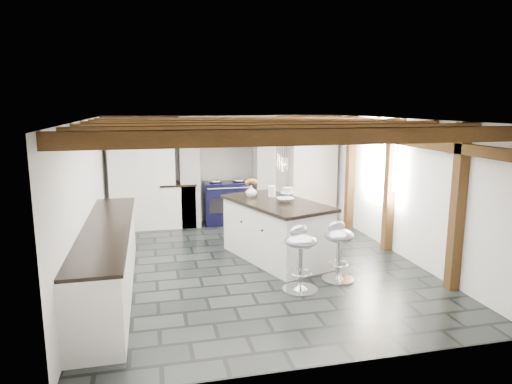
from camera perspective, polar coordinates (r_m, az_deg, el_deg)
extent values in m
plane|color=black|center=(7.42, -0.05, -8.97)|extent=(6.00, 6.00, 0.00)
plane|color=white|center=(10.02, -3.95, 2.97)|extent=(5.00, 0.00, 5.00)
plane|color=white|center=(7.00, -20.42, -1.11)|extent=(0.00, 6.00, 6.00)
plane|color=white|center=(8.05, 17.56, 0.56)|extent=(0.00, 6.00, 6.00)
plane|color=white|center=(6.99, -0.05, 9.07)|extent=(6.00, 6.00, 0.00)
cube|color=white|center=(9.66, -8.33, 1.39)|extent=(0.40, 0.60, 1.90)
cube|color=white|center=(9.92, 0.91, 1.75)|extent=(0.40, 0.60, 1.90)
cube|color=#553718|center=(9.65, -3.72, 7.69)|extent=(2.10, 0.65, 0.18)
cube|color=white|center=(9.64, -3.73, 8.60)|extent=(2.00, 0.60, 0.31)
cube|color=black|center=(9.33, -3.40, 7.95)|extent=(1.00, 0.03, 0.22)
cube|color=silver|center=(9.31, -3.38, 7.95)|extent=(0.90, 0.01, 0.14)
cube|color=white|center=(9.62, -13.98, 1.45)|extent=(1.30, 0.58, 2.00)
cube|color=white|center=(10.23, 6.91, 2.23)|extent=(1.00, 0.58, 2.00)
cube|color=white|center=(6.57, -18.03, -8.13)|extent=(0.60, 3.80, 0.88)
cube|color=black|center=(6.44, -18.26, -4.25)|extent=(0.64, 3.80, 0.04)
cube|color=white|center=(9.74, -9.72, -1.63)|extent=(0.70, 0.60, 0.88)
cube|color=black|center=(9.65, -9.80, 1.04)|extent=(0.74, 0.64, 0.04)
cube|color=#553718|center=(7.91, 17.38, 6.25)|extent=(0.15, 5.80, 0.14)
plane|color=white|center=(8.50, 15.54, 3.91)|extent=(0.00, 0.90, 0.90)
cube|color=#553718|center=(4.50, 7.52, 6.86)|extent=(5.00, 0.16, 0.16)
cube|color=#553718|center=(5.32, 4.22, 7.52)|extent=(5.00, 0.16, 0.16)
cube|color=#553718|center=(6.15, 1.80, 7.99)|extent=(5.00, 0.16, 0.16)
cube|color=#553718|center=(6.99, -0.05, 8.33)|extent=(5.00, 0.16, 0.16)
cube|color=#553718|center=(7.84, -1.51, 8.60)|extent=(5.00, 0.16, 0.16)
cube|color=#553718|center=(8.69, -2.68, 8.80)|extent=(5.00, 0.16, 0.16)
cube|color=#553718|center=(9.54, -3.64, 8.97)|extent=(5.00, 0.16, 0.16)
cube|color=#553718|center=(6.70, 23.90, -1.86)|extent=(0.15, 0.15, 2.30)
cube|color=#553718|center=(8.18, 16.37, 0.78)|extent=(0.15, 0.15, 2.30)
cube|color=#553718|center=(9.59, 11.69, 2.42)|extent=(0.15, 0.15, 2.30)
cylinder|color=black|center=(7.08, 3.61, 6.07)|extent=(0.01, 0.01, 0.56)
cylinder|color=white|center=(7.11, 3.58, 3.42)|extent=(0.09, 0.09, 0.22)
cylinder|color=black|center=(7.38, 3.31, 6.26)|extent=(0.01, 0.01, 0.56)
cylinder|color=white|center=(7.41, 3.28, 3.72)|extent=(0.09, 0.09, 0.22)
cylinder|color=black|center=(7.68, 3.04, 6.45)|extent=(0.01, 0.01, 0.56)
cylinder|color=white|center=(7.71, 3.01, 4.00)|extent=(0.09, 0.09, 0.22)
cube|color=black|center=(9.83, -3.59, -1.32)|extent=(1.00, 0.60, 0.90)
ellipsoid|color=silver|center=(9.71, -5.08, 1.39)|extent=(0.28, 0.28, 0.11)
ellipsoid|color=silver|center=(9.79, -2.18, 1.50)|extent=(0.28, 0.28, 0.11)
cylinder|color=silver|center=(9.45, -3.30, 0.48)|extent=(0.95, 0.03, 0.03)
cube|color=black|center=(9.51, -4.78, -1.76)|extent=(0.35, 0.02, 0.30)
cube|color=black|center=(9.59, -1.82, -1.62)|extent=(0.35, 0.02, 0.30)
cube|color=white|center=(7.54, 2.53, -4.98)|extent=(1.51, 2.09, 0.92)
cube|color=black|center=(7.43, 2.56, -1.37)|extent=(1.61, 2.20, 0.05)
imported|color=white|center=(7.74, -0.59, 0.10)|extent=(0.24, 0.24, 0.20)
ellipsoid|color=#C26F1B|center=(7.72, -0.60, 1.29)|extent=(0.21, 0.21, 0.13)
cylinder|color=white|center=(7.78, 1.98, 0.11)|extent=(0.13, 0.13, 0.19)
imported|color=white|center=(7.39, 3.70, -0.97)|extent=(0.35, 0.35, 0.07)
cylinder|color=white|center=(7.60, 3.96, -0.49)|extent=(0.05, 0.05, 0.10)
cylinder|color=white|center=(7.59, 3.97, -0.05)|extent=(0.23, 0.23, 0.02)
cylinder|color=tan|center=(7.58, 3.97, 0.28)|extent=(0.18, 0.18, 0.07)
cylinder|color=silver|center=(6.86, 10.17, -10.70)|extent=(0.47, 0.47, 0.03)
cone|color=silver|center=(6.84, 10.18, -10.33)|extent=(0.21, 0.21, 0.08)
cylinder|color=silver|center=(6.75, 10.26, -8.06)|extent=(0.05, 0.05, 0.58)
torus|color=silver|center=(6.78, 10.24, -8.83)|extent=(0.30, 0.30, 0.02)
ellipsoid|color=#9496A1|center=(6.65, 10.36, -5.38)|extent=(0.52, 0.52, 0.19)
ellipsoid|color=#9496A1|center=(6.70, 9.83, -4.30)|extent=(0.32, 0.19, 0.16)
cylinder|color=silver|center=(6.44, 5.52, -12.06)|extent=(0.49, 0.49, 0.03)
cone|color=silver|center=(6.42, 5.53, -11.65)|extent=(0.22, 0.22, 0.09)
cylinder|color=silver|center=(6.31, 5.58, -9.12)|extent=(0.06, 0.06, 0.61)
torus|color=silver|center=(6.34, 5.56, -9.97)|extent=(0.31, 0.31, 0.02)
ellipsoid|color=#9496A1|center=(6.20, 5.64, -6.12)|extent=(0.59, 0.59, 0.20)
ellipsoid|color=#9496A1|center=(6.25, 4.96, -4.91)|extent=(0.34, 0.24, 0.17)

